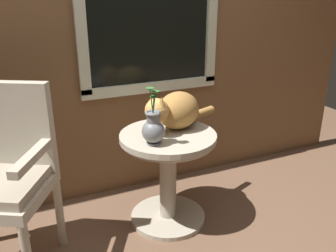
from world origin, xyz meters
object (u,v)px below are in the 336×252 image
Objects in this scene: wicker_side_table at (168,163)px; wicker_chair at (2,170)px; cat at (176,110)px; pewter_vase_with_ivy at (153,128)px.

wicker_chair is (-0.91, 0.01, 0.15)m from wicker_side_table.
pewter_vase_with_ivy is (-0.21, -0.16, -0.02)m from cat.
wicker_chair reaches higher than wicker_side_table.
pewter_vase_with_ivy is (-0.13, -0.10, 0.29)m from wicker_side_table.
pewter_vase_with_ivy is at bearing -142.84° from cat.
wicker_chair is 1.00m from cat.
wicker_chair reaches higher than pewter_vase_with_ivy.
wicker_side_table is 0.92m from wicker_chair.
cat reaches higher than wicker_side_table.
cat is at bearing 2.80° from wicker_chair.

